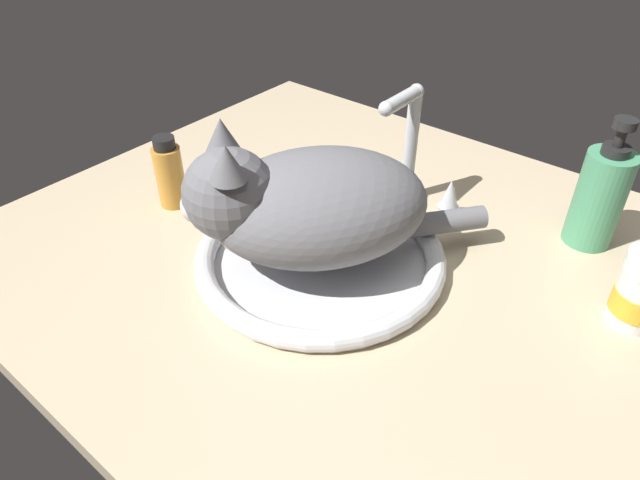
{
  "coord_description": "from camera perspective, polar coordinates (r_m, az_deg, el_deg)",
  "views": [
    {
      "loc": [
        35.29,
        -51.63,
        52.15
      ],
      "look_at": [
        -2.76,
        -5.22,
        7.0
      ],
      "focal_mm": 31.85,
      "sensor_mm": 36.0,
      "label": 1
    }
  ],
  "objects": [
    {
      "name": "faucet",
      "position": [
        0.88,
        8.72,
        8.03
      ],
      "size": [
        18.24,
        10.71,
        18.9
      ],
      "color": "silver",
      "rests_on": "countertop"
    },
    {
      "name": "soap_pump_bottle",
      "position": [
        0.86,
        26.29,
        3.91
      ],
      "size": [
        6.56,
        6.56,
        18.81
      ],
      "color": "#4C9E70",
      "rests_on": "countertop"
    },
    {
      "name": "amber_bottle",
      "position": [
        0.9,
        -14.89,
        6.46
      ],
      "size": [
        4.34,
        4.34,
        11.45
      ],
      "color": "gold",
      "rests_on": "countertop"
    },
    {
      "name": "sink_basin",
      "position": [
        0.77,
        -0.0,
        -1.67
      ],
      "size": [
        33.85,
        33.85,
        2.71
      ],
      "color": "white",
      "rests_on": "countertop"
    },
    {
      "name": "cat",
      "position": [
        0.71,
        -1.82,
        3.6
      ],
      "size": [
        32.92,
        36.39,
        18.27
      ],
      "color": "slate",
      "rests_on": "sink_basin"
    },
    {
      "name": "countertop",
      "position": [
        0.8,
        3.88,
        -2.15
      ],
      "size": [
        100.56,
        83.11,
        3.0
      ],
      "primitive_type": "cube",
      "color": "#CCB793",
      "rests_on": "ground"
    }
  ]
}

